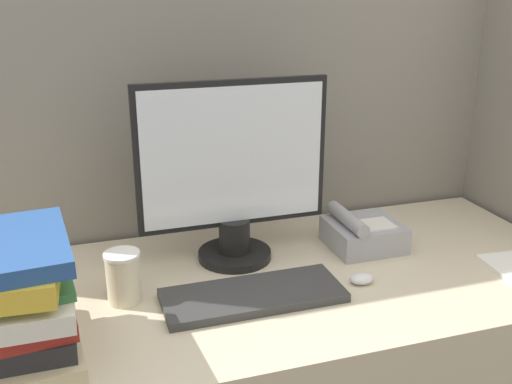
{
  "coord_description": "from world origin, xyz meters",
  "views": [
    {
      "loc": [
        -0.42,
        -0.86,
        1.41
      ],
      "look_at": [
        -0.03,
        0.38,
        0.95
      ],
      "focal_mm": 42.0,
      "sensor_mm": 36.0,
      "label": 1
    }
  ],
  "objects_px": {
    "monitor": "(233,177)",
    "book_stack": "(16,298)",
    "mouse": "(362,279)",
    "desk_telephone": "(362,233)",
    "keyboard": "(253,295)",
    "coffee_cup": "(123,277)"
  },
  "relations": [
    {
      "from": "monitor",
      "to": "coffee_cup",
      "type": "xyz_separation_m",
      "value": [
        -0.29,
        -0.13,
        -0.16
      ]
    },
    {
      "from": "book_stack",
      "to": "desk_telephone",
      "type": "xyz_separation_m",
      "value": [
        0.84,
        0.24,
        -0.08
      ]
    },
    {
      "from": "monitor",
      "to": "book_stack",
      "type": "bearing_deg",
      "value": -150.33
    },
    {
      "from": "book_stack",
      "to": "desk_telephone",
      "type": "distance_m",
      "value": 0.88
    },
    {
      "from": "book_stack",
      "to": "desk_telephone",
      "type": "bearing_deg",
      "value": 16.13
    },
    {
      "from": "mouse",
      "to": "book_stack",
      "type": "xyz_separation_m",
      "value": [
        -0.74,
        -0.06,
        0.11
      ]
    },
    {
      "from": "mouse",
      "to": "coffee_cup",
      "type": "xyz_separation_m",
      "value": [
        -0.54,
        0.09,
        0.05
      ]
    },
    {
      "from": "keyboard",
      "to": "desk_telephone",
      "type": "height_order",
      "value": "desk_telephone"
    },
    {
      "from": "book_stack",
      "to": "desk_telephone",
      "type": "height_order",
      "value": "book_stack"
    },
    {
      "from": "keyboard",
      "to": "coffee_cup",
      "type": "bearing_deg",
      "value": 163.29
    },
    {
      "from": "mouse",
      "to": "desk_telephone",
      "type": "height_order",
      "value": "desk_telephone"
    },
    {
      "from": "monitor",
      "to": "mouse",
      "type": "height_order",
      "value": "monitor"
    },
    {
      "from": "monitor",
      "to": "keyboard",
      "type": "distance_m",
      "value": 0.3
    },
    {
      "from": "book_stack",
      "to": "keyboard",
      "type": "bearing_deg",
      "value": 7.87
    },
    {
      "from": "mouse",
      "to": "book_stack",
      "type": "distance_m",
      "value": 0.75
    },
    {
      "from": "mouse",
      "to": "book_stack",
      "type": "height_order",
      "value": "book_stack"
    },
    {
      "from": "desk_telephone",
      "to": "monitor",
      "type": "bearing_deg",
      "value": 173.26
    },
    {
      "from": "keyboard",
      "to": "mouse",
      "type": "distance_m",
      "value": 0.27
    },
    {
      "from": "monitor",
      "to": "book_stack",
      "type": "distance_m",
      "value": 0.58
    },
    {
      "from": "monitor",
      "to": "keyboard",
      "type": "relative_size",
      "value": 1.18
    },
    {
      "from": "monitor",
      "to": "mouse",
      "type": "bearing_deg",
      "value": -42.11
    },
    {
      "from": "monitor",
      "to": "mouse",
      "type": "relative_size",
      "value": 8.22
    }
  ]
}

